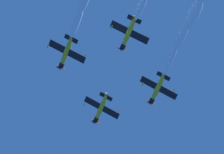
{
  "coord_description": "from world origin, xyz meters",
  "views": [
    {
      "loc": [
        -8.12,
        -39.03,
        1.52
      ],
      "look_at": [
        1.44,
        -10.08,
        81.65
      ],
      "focal_mm": 66.01,
      "sensor_mm": 36.0,
      "label": 1
    }
  ],
  "objects": [
    {
      "name": "airplane_lead",
      "position": [
        1.58,
        -1.84,
        82.81
      ],
      "size": [
        8.06,
        7.61,
        3.37
      ],
      "color": "gold"
    },
    {
      "name": "airplane_left_wingman",
      "position": [
        -9.11,
        -12.37,
        80.88
      ],
      "size": [
        8.07,
        7.61,
        3.25
      ],
      "color": "gold"
    },
    {
      "name": "airplane_slot_tail",
      "position": [
        1.55,
        -20.03,
        81.0
      ],
      "size": [
        8.01,
        7.62,
        3.44
      ],
      "color": "gold"
    },
    {
      "name": "airplane_right_wingman",
      "position": [
        11.26,
        -10.66,
        81.16
      ],
      "size": [
        7.92,
        7.61,
        3.64
      ],
      "color": "gold"
    }
  ]
}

